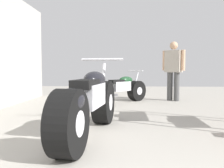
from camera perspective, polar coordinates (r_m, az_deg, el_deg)
name	(u,v)px	position (r m, az deg, el deg)	size (l,w,h in m)	color
ground_plane	(125,121)	(4.13, 3.13, -8.83)	(16.63, 16.63, 0.00)	#A8A399
motorcycle_maroon_cruiser	(89,104)	(3.14, -5.47, -4.66)	(0.71, 2.27, 1.06)	black
motorcycle_black_naked	(120,90)	(6.29, 1.89, -1.35)	(1.41, 1.48, 0.85)	black
mechanic_in_blue	(173,67)	(6.95, 14.32, 3.82)	(0.60, 0.46, 1.65)	#4C4C4C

